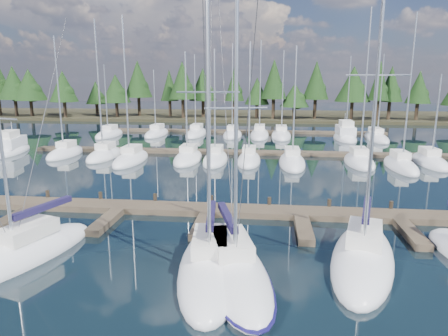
# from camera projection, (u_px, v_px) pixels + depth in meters

# --- Properties ---
(ground) EXTENTS (260.00, 260.00, 0.00)m
(ground) POSITION_uv_depth(u_px,v_px,m) (227.00, 172.00, 38.42)
(ground) COLOR black
(ground) RESTS_ON ground
(far_shore) EXTENTS (220.00, 30.00, 0.60)m
(far_shore) POSITION_uv_depth(u_px,v_px,m) (253.00, 116.00, 96.59)
(far_shore) COLOR #2D2919
(far_shore) RESTS_ON ground
(main_dock) EXTENTS (44.00, 6.13, 0.90)m
(main_dock) POSITION_uv_depth(u_px,v_px,m) (208.00, 213.00, 26.11)
(main_dock) COLOR brown
(main_dock) RESTS_ON ground
(back_docks) EXTENTS (50.00, 21.80, 0.40)m
(back_docks) POSITION_uv_depth(u_px,v_px,m) (241.00, 141.00, 57.38)
(back_docks) COLOR brown
(back_docks) RESTS_ON ground
(front_sailboat_2) EXTENTS (5.11, 9.11, 12.74)m
(front_sailboat_2) POSITION_uv_depth(u_px,v_px,m) (23.00, 254.00, 19.76)
(front_sailboat_2) COLOR white
(front_sailboat_2) RESTS_ON ground
(front_sailboat_3) EXTENTS (3.80, 9.40, 14.93)m
(front_sailboat_3) POSITION_uv_depth(u_px,v_px,m) (210.00, 266.00, 18.41)
(front_sailboat_3) COLOR white
(front_sailboat_3) RESTS_ON ground
(front_sailboat_4) EXTENTS (5.47, 10.04, 13.79)m
(front_sailboat_4) POSITION_uv_depth(u_px,v_px,m) (233.00, 269.00, 18.17)
(front_sailboat_4) COLOR white
(front_sailboat_4) RESTS_ON ground
(front_sailboat_5) EXTENTS (5.13, 9.75, 16.18)m
(front_sailboat_5) POSITION_uv_depth(u_px,v_px,m) (363.00, 257.00, 19.33)
(front_sailboat_5) COLOR white
(front_sailboat_5) RESTS_ON ground
(back_sailboat_rows) EXTENTS (44.97, 32.43, 16.43)m
(back_sailboat_rows) POSITION_uv_depth(u_px,v_px,m) (241.00, 145.00, 53.41)
(back_sailboat_rows) COLOR white
(back_sailboat_rows) RESTS_ON ground
(motor_yacht_left) EXTENTS (4.85, 9.39, 4.48)m
(motor_yacht_left) POSITION_uv_depth(u_px,v_px,m) (11.00, 149.00, 48.87)
(motor_yacht_left) COLOR white
(motor_yacht_left) RESTS_ON ground
(motor_yacht_right) EXTENTS (3.28, 9.40, 4.68)m
(motor_yacht_right) POSITION_uv_depth(u_px,v_px,m) (345.00, 136.00, 60.05)
(motor_yacht_right) COLOR white
(motor_yacht_right) RESTS_ON ground
(tree_line) EXTENTS (185.21, 12.13, 13.65)m
(tree_line) POSITION_uv_depth(u_px,v_px,m) (249.00, 86.00, 85.57)
(tree_line) COLOR black
(tree_line) RESTS_ON far_shore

